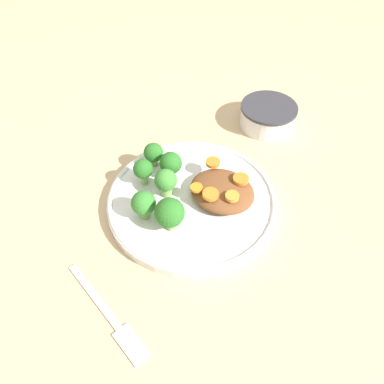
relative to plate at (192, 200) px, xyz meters
The scene contains 16 objects.
ground_plane 0.01m from the plate, ahead, with size 4.00×4.00×0.00m, color tan.
plate is the anchor object (origin of this frame).
dip_bowl 0.27m from the plate, 91.57° to the right, with size 0.11×0.11×0.05m.
stew_mound 0.05m from the plate, 142.31° to the right, with size 0.11×0.10×0.03m, color brown.
broccoli_floret_0 0.07m from the plate, 21.00° to the right, with size 0.04×0.04×0.05m.
broccoli_floret_1 0.06m from the plate, 21.79° to the left, with size 0.04×0.04×0.05m.
broccoli_floret_2 0.09m from the plate, 60.89° to the left, with size 0.04×0.04×0.05m.
broccoli_floret_3 0.10m from the plate, 11.11° to the left, with size 0.03×0.03×0.05m.
broccoli_floret_4 0.08m from the plate, 95.01° to the left, with size 0.05×0.05×0.06m.
broccoli_floret_5 0.11m from the plate, 15.91° to the right, with size 0.04×0.04×0.05m.
carrot_slice_0 0.09m from the plate, 136.33° to the right, with size 0.03×0.03×0.01m, color orange.
carrot_slice_1 0.05m from the plate, behind, with size 0.03×0.03×0.01m, color orange.
carrot_slice_2 0.04m from the plate, 164.21° to the right, with size 0.02×0.02×0.00m, color orange.
carrot_slice_3 0.08m from the plate, 166.76° to the right, with size 0.02×0.02×0.01m, color orange.
carrot_slice_4 0.07m from the plate, 90.55° to the right, with size 0.03×0.03×0.01m, color orange.
fork 0.23m from the plate, 95.99° to the left, with size 0.18×0.06×0.01m.
Camera 1 is at (-0.23, 0.34, 0.49)m, focal length 35.00 mm.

